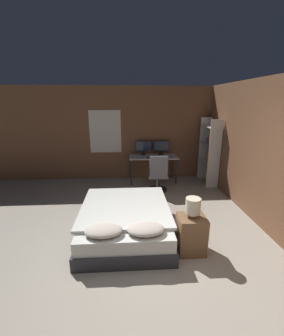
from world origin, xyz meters
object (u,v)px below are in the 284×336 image
object	(u,v)px
bed	(125,220)
bedside_lamp	(193,206)
bookshelf	(211,149)
nightstand	(191,234)
computer_mouse	(164,157)
monitor_left	(144,147)
office_chair	(158,177)
monitor_right	(161,147)
desk	(153,159)
keyboard	(154,158)

from	to	relation	value
bed	bedside_lamp	size ratio (longest dim) A/B	6.41
bed	bookshelf	distance (m)	3.41
nightstand	bookshelf	world-z (taller)	bookshelf
bed	computer_mouse	size ratio (longest dim) A/B	27.81
monitor_left	computer_mouse	bearing A→B (deg)	-40.21
computer_mouse	office_chair	size ratio (longest dim) A/B	0.07
monitor_left	monitor_right	bearing A→B (deg)	0.00
bed	computer_mouse	xyz separation A→B (m)	(1.07, 2.46, 0.53)
desk	bookshelf	bearing A→B (deg)	-11.75
bedside_lamp	bookshelf	xyz separation A→B (m)	(1.31, 2.94, 0.23)
bed	monitor_left	size ratio (longest dim) A/B	4.14
keyboard	computer_mouse	distance (m)	0.29
computer_mouse	keyboard	bearing A→B (deg)	180.00
nightstand	keyboard	size ratio (longest dim) A/B	1.52
monitor_left	keyboard	distance (m)	0.57
desk	office_chair	bearing A→B (deg)	-87.63
desk	keyboard	size ratio (longest dim) A/B	3.50
nightstand	monitor_left	world-z (taller)	monitor_left
monitor_left	keyboard	size ratio (longest dim) A/B	1.20
monitor_left	bedside_lamp	bearing A→B (deg)	-81.94
bed	office_chair	distance (m)	2.08
bed	bookshelf	world-z (taller)	bookshelf
monitor_right	bookshelf	xyz separation A→B (m)	(1.29, -0.56, 0.02)
bedside_lamp	office_chair	bearing A→B (deg)	94.65
bed	desk	distance (m)	2.84
keyboard	office_chair	distance (m)	0.67
nightstand	desk	size ratio (longest dim) A/B	0.43
bedside_lamp	bookshelf	world-z (taller)	bookshelf
nightstand	bedside_lamp	bearing A→B (deg)	0.00
monitor_right	keyboard	xyz separation A→B (m)	(-0.26, -0.46, -0.22)
bedside_lamp	bed	bearing A→B (deg)	150.95
desk	keyboard	distance (m)	0.25
keyboard	bookshelf	size ratio (longest dim) A/B	0.21
bedside_lamp	bookshelf	bearing A→B (deg)	65.89
nightstand	monitor_right	bearing A→B (deg)	89.55
bedside_lamp	computer_mouse	size ratio (longest dim) A/B	4.34
nightstand	office_chair	distance (m)	2.48
monitor_left	bookshelf	distance (m)	1.89
nightstand	computer_mouse	bearing A→B (deg)	88.99
bed	office_chair	world-z (taller)	office_chair
desk	office_chair	size ratio (longest dim) A/B	1.40
bed	bookshelf	xyz separation A→B (m)	(2.33, 2.37, 0.76)
office_chair	bed	bearing A→B (deg)	-113.32
bed	office_chair	size ratio (longest dim) A/B	1.97
computer_mouse	bed	bearing A→B (deg)	-113.56
bookshelf	office_chair	bearing A→B (deg)	-162.82
office_chair	computer_mouse	bearing A→B (deg)	65.61
bedside_lamp	bookshelf	size ratio (longest dim) A/B	0.17
monitor_left	office_chair	distance (m)	1.22
bed	bedside_lamp	distance (m)	1.28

